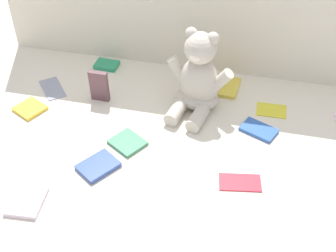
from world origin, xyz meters
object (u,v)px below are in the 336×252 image
object	(u,v)px
book_case_11	(26,201)
book_case_13	(98,166)
book_case_1	(259,130)
book_case_5	(240,182)
book_case_7	(30,109)
book_case_9	(99,86)
book_case_2	(52,88)
book_case_0	(271,110)
book_case_10	(225,87)
book_case_8	(128,143)
teddy_bear	(198,80)
book_case_3	(107,65)

from	to	relation	value
book_case_11	book_case_13	xyz separation A→B (m)	(0.15, 0.17, 0.00)
book_case_1	book_case_13	bearing A→B (deg)	-35.64
book_case_5	book_case_7	xyz separation A→B (m)	(-0.76, 0.18, 0.00)
book_case_9	book_case_2	bearing A→B (deg)	175.21
book_case_7	book_case_9	xyz separation A→B (m)	(0.22, 0.11, 0.05)
book_case_0	book_case_10	size ratio (longest dim) A/B	0.84
book_case_11	book_case_10	bearing A→B (deg)	-130.17
book_case_5	book_case_2	bearing A→B (deg)	-122.63
book_case_1	book_case_9	distance (m)	0.58
book_case_1	book_case_5	world-z (taller)	book_case_1
book_case_0	book_case_11	bearing A→B (deg)	-50.46
book_case_5	book_case_8	world-z (taller)	book_case_8
book_case_8	book_case_7	bearing A→B (deg)	-71.15
book_case_10	book_case_7	bearing A→B (deg)	-152.58
book_case_1	book_case_10	bearing A→B (deg)	-123.19
book_case_11	book_case_13	distance (m)	0.23
book_case_0	book_case_8	xyz separation A→B (m)	(-0.45, -0.28, 0.00)
book_case_8	book_case_9	distance (m)	0.27
teddy_bear	book_case_8	bearing A→B (deg)	-114.70
book_case_5	book_case_11	distance (m)	0.62
teddy_bear	book_case_13	distance (m)	0.45
book_case_11	book_case_5	bearing A→B (deg)	-164.84
book_case_3	book_case_11	size ratio (longest dim) A/B	0.78
book_case_0	book_case_11	size ratio (longest dim) A/B	0.89
book_case_10	book_case_0	bearing A→B (deg)	-24.45
book_case_7	book_case_1	bearing A→B (deg)	121.84
book_case_5	book_case_7	distance (m)	0.78
book_case_3	book_case_10	bearing A→B (deg)	88.58
teddy_bear	book_case_1	world-z (taller)	teddy_bear
book_case_0	book_case_8	distance (m)	0.52
book_case_2	book_case_3	size ratio (longest dim) A/B	1.50
book_case_0	book_case_2	bearing A→B (deg)	-87.81
book_case_8	book_case_13	xyz separation A→B (m)	(-0.06, -0.12, 0.00)
book_case_2	book_case_11	xyz separation A→B (m)	(0.15, -0.52, 0.00)
book_case_10	book_case_9	bearing A→B (deg)	-154.43
book_case_8	book_case_2	bearing A→B (deg)	-89.86
book_case_10	book_case_8	bearing A→B (deg)	-121.71
teddy_bear	book_case_5	world-z (taller)	teddy_bear
book_case_0	book_case_10	world-z (taller)	book_case_10
teddy_bear	book_case_10	distance (m)	0.18
book_case_1	book_case_2	size ratio (longest dim) A/B	0.86
book_case_0	book_case_11	xyz separation A→B (m)	(-0.66, -0.57, 0.00)
book_case_8	book_case_9	world-z (taller)	book_case_9
book_case_8	book_case_9	bearing A→B (deg)	-109.29
book_case_0	book_case_2	world-z (taller)	same
book_case_2	book_case_7	bearing A→B (deg)	-140.80
book_case_13	book_case_8	bearing A→B (deg)	99.46
teddy_bear	book_case_5	bearing A→B (deg)	-48.49
book_case_1	book_case_11	bearing A→B (deg)	-30.36
book_case_7	teddy_bear	bearing A→B (deg)	132.51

